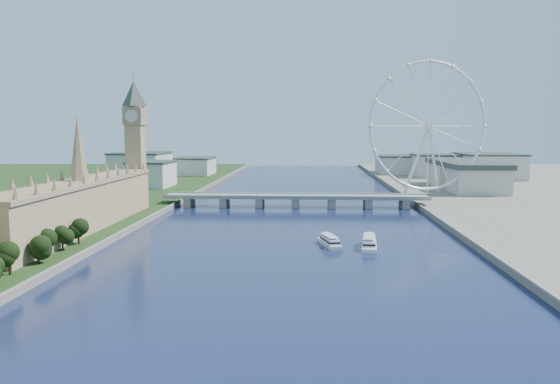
{
  "coord_description": "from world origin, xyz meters",
  "views": [
    {
      "loc": [
        11.98,
        -152.57,
        63.32
      ],
      "look_at": [
        -8.16,
        210.0,
        22.66
      ],
      "focal_mm": 35.0,
      "sensor_mm": 36.0,
      "label": 1
    }
  ],
  "objects": [
    {
      "name": "county_hall",
      "position": [
        175.0,
        430.0,
        0.0
      ],
      "size": [
        54.0,
        144.0,
        35.0
      ],
      "primitive_type": null,
      "color": "beige",
      "rests_on": "ground"
    },
    {
      "name": "big_ben",
      "position": [
        -128.0,
        278.0,
        66.57
      ],
      "size": [
        20.02,
        20.02,
        110.0
      ],
      "color": "tan",
      "rests_on": "ground"
    },
    {
      "name": "london_eye",
      "position": [
        119.98,
        355.08,
        67.52
      ],
      "size": [
        113.6,
        39.12,
        124.3
      ],
      "color": "silver",
      "rests_on": "ground"
    },
    {
      "name": "tour_boat_near",
      "position": [
        23.12,
        146.2,
        0.0
      ],
      "size": [
        14.23,
        29.09,
        6.21
      ],
      "primitive_type": null,
      "rotation": [
        0.0,
        0.0,
        0.26
      ],
      "color": "silver",
      "rests_on": "ground"
    },
    {
      "name": "city_skyline",
      "position": [
        39.22,
        560.08,
        16.96
      ],
      "size": [
        505.0,
        280.0,
        32.0
      ],
      "color": "beige",
      "rests_on": "ground"
    },
    {
      "name": "ground",
      "position": [
        0.0,
        0.0,
        0.0
      ],
      "size": [
        2000.0,
        2000.0,
        0.0
      ],
      "primitive_type": "plane",
      "color": "navy",
      "rests_on": "ground"
    },
    {
      "name": "westminster_bridge",
      "position": [
        0.0,
        300.0,
        6.63
      ],
      "size": [
        220.0,
        22.0,
        9.5
      ],
      "color": "gray",
      "rests_on": "ground"
    },
    {
      "name": "parliament_range",
      "position": [
        -128.0,
        170.0,
        18.48
      ],
      "size": [
        24.0,
        200.0,
        70.0
      ],
      "color": "tan",
      "rests_on": "ground"
    },
    {
      "name": "tour_boat_far",
      "position": [
        44.33,
        141.52,
        0.0
      ],
      "size": [
        11.37,
        32.38,
        7.02
      ],
      "primitive_type": null,
      "rotation": [
        0.0,
        0.0,
        -0.1
      ],
      "color": "white",
      "rests_on": "ground"
    }
  ]
}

